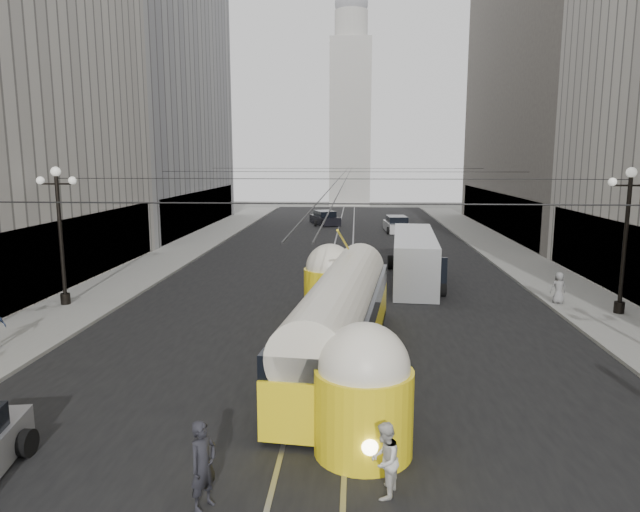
# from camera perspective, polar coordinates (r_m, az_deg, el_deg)

# --- Properties ---
(road) EXTENTS (20.00, 85.00, 0.02)m
(road) POSITION_cam_1_polar(r_m,az_deg,el_deg) (40.27, 2.20, -0.13)
(road) COLOR black
(road) RESTS_ON ground
(sidewalk_left) EXTENTS (4.00, 72.00, 0.15)m
(sidewalk_left) POSITION_cam_1_polar(r_m,az_deg,el_deg) (45.58, -12.95, 0.87)
(sidewalk_left) COLOR gray
(sidewalk_left) RESTS_ON ground
(sidewalk_right) EXTENTS (4.00, 72.00, 0.15)m
(sidewalk_right) POSITION_cam_1_polar(r_m,az_deg,el_deg) (45.08, 17.75, 0.56)
(sidewalk_right) COLOR gray
(sidewalk_right) RESTS_ON ground
(rail_left) EXTENTS (0.12, 85.00, 0.04)m
(rail_left) POSITION_cam_1_polar(r_m,az_deg,el_deg) (40.29, 1.13, -0.12)
(rail_left) COLOR gray
(rail_left) RESTS_ON ground
(rail_right) EXTENTS (0.12, 85.00, 0.04)m
(rail_right) POSITION_cam_1_polar(r_m,az_deg,el_deg) (40.26, 3.27, -0.15)
(rail_right) COLOR gray
(rail_right) RESTS_ON ground
(building_left_far) EXTENTS (12.60, 28.60, 28.60)m
(building_left_far) POSITION_cam_1_polar(r_m,az_deg,el_deg) (59.48, -17.80, 16.43)
(building_left_far) COLOR #999999
(building_left_far) RESTS_ON ground
(building_right_far) EXTENTS (12.60, 32.60, 32.60)m
(building_right_far) POSITION_cam_1_polar(r_m,az_deg,el_deg) (59.12, 23.57, 18.11)
(building_right_far) COLOR #514C47
(building_right_far) RESTS_ON ground
(distant_tower) EXTENTS (6.00, 6.00, 31.36)m
(distant_tower) POSITION_cam_1_polar(r_m,az_deg,el_deg) (87.55, 3.07, 14.99)
(distant_tower) COLOR #B2AFA8
(distant_tower) RESTS_ON ground
(lamppost_left_mid) EXTENTS (1.86, 0.44, 6.37)m
(lamppost_left_mid) POSITION_cam_1_polar(r_m,az_deg,el_deg) (28.75, -24.56, 2.58)
(lamppost_left_mid) COLOR black
(lamppost_left_mid) RESTS_ON sidewalk_left
(lamppost_right_mid) EXTENTS (1.86, 0.44, 6.37)m
(lamppost_right_mid) POSITION_cam_1_polar(r_m,az_deg,el_deg) (27.91, 28.27, 2.11)
(lamppost_right_mid) COLOR black
(lamppost_right_mid) RESTS_ON sidewalk_right
(catenary) EXTENTS (25.00, 72.00, 0.23)m
(catenary) POSITION_cam_1_polar(r_m,az_deg,el_deg) (38.68, 2.40, 8.22)
(catenary) COLOR black
(catenary) RESTS_ON ground
(streetcar) EXTENTS (3.68, 14.72, 3.22)m
(streetcar) POSITION_cam_1_polar(r_m,az_deg,el_deg) (19.41, 2.16, -6.15)
(streetcar) COLOR yellow
(streetcar) RESTS_ON ground
(city_bus) EXTENTS (2.98, 10.77, 2.70)m
(city_bus) POSITION_cam_1_polar(r_m,az_deg,el_deg) (32.55, 9.39, 0.03)
(city_bus) COLOR #B4B7BA
(city_bus) RESTS_ON ground
(sedan_white_far) EXTENTS (2.40, 5.00, 1.53)m
(sedan_white_far) POSITION_cam_1_polar(r_m,az_deg,el_deg) (54.58, 7.67, 3.11)
(sedan_white_far) COLOR silver
(sedan_white_far) RESTS_ON ground
(sedan_dark_far) EXTENTS (3.55, 5.05, 1.48)m
(sedan_dark_far) POSITION_cam_1_polar(r_m,az_deg,el_deg) (60.25, 0.49, 3.79)
(sedan_dark_far) COLOR black
(sedan_dark_far) RESTS_ON ground
(pedestrian_crossing_a) EXTENTS (0.71, 0.80, 1.83)m
(pedestrian_crossing_a) POSITION_cam_1_polar(r_m,az_deg,el_deg) (12.17, -11.59, -19.81)
(pedestrian_crossing_a) COLOR black
(pedestrian_crossing_a) RESTS_ON ground
(pedestrian_crossing_b) EXTENTS (0.79, 0.91, 1.59)m
(pedestrian_crossing_b) POSITION_cam_1_polar(r_m,az_deg,el_deg) (12.43, 6.47, -19.63)
(pedestrian_crossing_b) COLOR silver
(pedestrian_crossing_b) RESTS_ON ground
(pedestrian_sidewalk_right) EXTENTS (0.78, 0.53, 1.50)m
(pedestrian_sidewalk_right) POSITION_cam_1_polar(r_m,az_deg,el_deg) (29.03, 22.76, -2.94)
(pedestrian_sidewalk_right) COLOR slate
(pedestrian_sidewalk_right) RESTS_ON sidewalk_right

